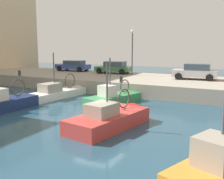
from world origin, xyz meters
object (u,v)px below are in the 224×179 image
(parked_car_green, at_px, (114,67))
(quay_streetlamp, at_px, (132,45))
(mooring_bollard_mid, at_px, (20,73))
(fishing_boat_white, at_px, (60,95))
(parked_car_silver, at_px, (196,71))
(fishing_boat_navy, at_px, (6,108))
(fishing_boat_red, at_px, (113,124))
(parked_car_blue, at_px, (73,65))
(fishing_boat_green, at_px, (116,101))
(mooring_bollard_south, at_px, (121,79))

(parked_car_green, bearing_deg, quay_streetlamp, -109.59)
(mooring_bollard_mid, bearing_deg, fishing_boat_white, -110.16)
(fishing_boat_white, relative_size, parked_car_silver, 1.57)
(fishing_boat_navy, relative_size, parked_car_green, 1.40)
(fishing_boat_red, relative_size, parked_car_blue, 1.42)
(fishing_boat_green, distance_m, fishing_boat_red, 6.17)
(fishing_boat_red, bearing_deg, mooring_bollard_mid, 61.71)
(fishing_boat_green, height_order, parked_car_silver, fishing_boat_green)
(mooring_bollard_mid, xyz_separation_m, quay_streetlamp, (5.65, -10.65, 2.98))
(fishing_boat_white, relative_size, parked_car_green, 1.56)
(mooring_bollard_south, bearing_deg, quay_streetlamp, 13.46)
(fishing_boat_red, xyz_separation_m, quay_streetlamp, (13.93, 4.73, 4.35))
(fishing_boat_white, distance_m, quay_streetlamp, 9.96)
(fishing_boat_green, height_order, parked_car_blue, fishing_boat_green)
(parked_car_silver, relative_size, parked_car_green, 0.99)
(parked_car_blue, relative_size, parked_car_green, 1.04)
(fishing_boat_navy, bearing_deg, parked_car_silver, -37.50)
(parked_car_green, bearing_deg, mooring_bollard_south, -148.72)
(parked_car_blue, relative_size, parked_car_silver, 1.05)
(fishing_boat_navy, height_order, parked_car_blue, fishing_boat_navy)
(parked_car_blue, distance_m, mooring_bollard_south, 12.08)
(fishing_boat_white, height_order, mooring_bollard_mid, fishing_boat_white)
(fishing_boat_green, distance_m, parked_car_silver, 9.21)
(mooring_bollard_south, height_order, quay_streetlamp, quay_streetlamp)
(fishing_boat_green, distance_m, parked_car_blue, 14.49)
(parked_car_blue, bearing_deg, mooring_bollard_mid, 163.08)
(mooring_bollard_south, distance_m, mooring_bollard_mid, 12.00)
(parked_car_blue, bearing_deg, fishing_boat_white, -150.90)
(fishing_boat_green, xyz_separation_m, parked_car_green, (9.25, 4.84, 1.80))
(fishing_boat_white, height_order, parked_car_green, fishing_boat_white)
(fishing_boat_navy, relative_size, mooring_bollard_south, 10.68)
(fishing_boat_red, relative_size, fishing_boat_white, 0.95)
(fishing_boat_white, height_order, mooring_bollard_south, fishing_boat_white)
(parked_car_blue, distance_m, mooring_bollard_mid, 7.25)
(fishing_boat_green, relative_size, parked_car_green, 1.39)
(mooring_bollard_mid, bearing_deg, parked_car_green, -50.48)
(parked_car_silver, relative_size, mooring_bollard_mid, 7.60)
(fishing_boat_white, xyz_separation_m, mooring_bollard_south, (2.75, -4.51, 1.35))
(fishing_boat_white, height_order, quay_streetlamp, quay_streetlamp)
(fishing_boat_red, height_order, fishing_boat_navy, fishing_boat_navy)
(fishing_boat_green, bearing_deg, fishing_boat_red, -155.67)
(mooring_bollard_south, bearing_deg, fishing_boat_navy, 149.17)
(fishing_boat_green, relative_size, fishing_boat_white, 0.89)
(fishing_boat_navy, relative_size, parked_car_silver, 1.40)
(fishing_boat_navy, distance_m, mooring_bollard_mid, 10.95)
(fishing_boat_green, distance_m, quay_streetlamp, 9.63)
(fishing_boat_green, height_order, fishing_boat_white, fishing_boat_white)
(fishing_boat_red, xyz_separation_m, fishing_boat_navy, (0.03, 8.31, 0.03))
(fishing_boat_white, xyz_separation_m, parked_car_silver, (7.91, -9.87, 1.83))
(fishing_boat_navy, bearing_deg, fishing_boat_green, -45.83)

